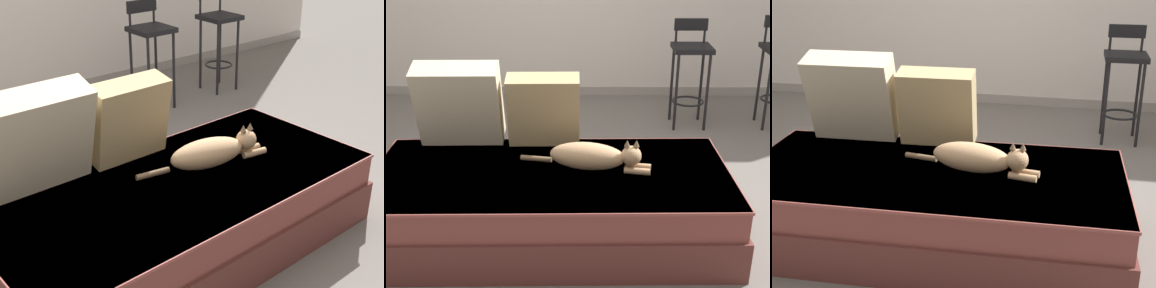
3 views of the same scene
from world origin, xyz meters
The scene contains 7 objects.
ground_plane centered at (0.00, 0.00, 0.00)m, with size 16.00×16.00×0.00m, color #66605B.
wall_baseboard_trim centered at (0.00, 2.20, 0.04)m, with size 8.00×0.02×0.09m, color gray.
couch centered at (0.00, -0.40, 0.21)m, with size 2.03×1.00×0.41m.
throw_pillow_corner centered at (-0.56, -0.04, 0.67)m, with size 0.50×0.32×0.52m.
throw_pillow_middle centered at (-0.06, -0.03, 0.63)m, with size 0.43×0.24×0.45m.
cat centered at (0.23, -0.37, 0.48)m, with size 0.73×0.24×0.19m.
bar_stool_near_window centered at (1.08, 1.38, 0.56)m, with size 0.32×0.32×0.90m.
Camera 3 is at (0.66, -2.84, 1.53)m, focal length 50.00 mm.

